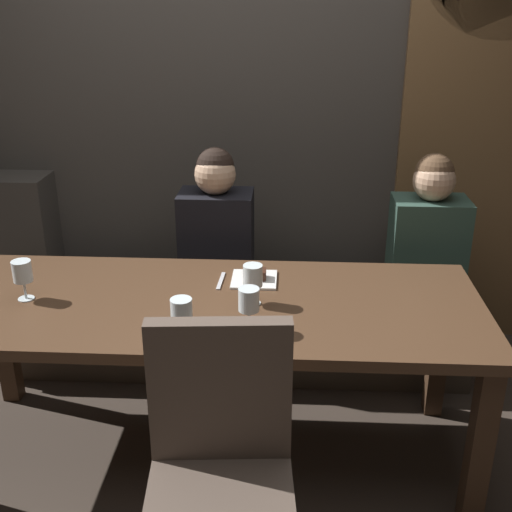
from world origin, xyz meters
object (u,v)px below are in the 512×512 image
object	(u,v)px
chair_near_side	(220,462)
dining_table	(206,320)
diner_redhead	(216,227)
fork_on_table	(221,281)
wine_glass_center_front	(253,277)
wine_glass_near_right	(182,313)
wine_glass_end_left	(22,272)
wine_glass_near_left	(249,302)
diner_bearded	(428,232)
banquette_bench	(226,328)
dessert_plate	(255,278)

from	to	relation	value
chair_near_side	dining_table	bearing A→B (deg)	100.44
diner_redhead	fork_on_table	xyz separation A→B (m)	(0.08, -0.51, -0.06)
wine_glass_center_front	wine_glass_near_right	bearing A→B (deg)	-126.60
diner_redhead	fork_on_table	distance (m)	0.52
wine_glass_end_left	dining_table	bearing A→B (deg)	2.13
dining_table	wine_glass_near_left	xyz separation A→B (m)	(0.19, -0.23, 0.20)
wine_glass_near_left	wine_glass_center_front	bearing A→B (deg)	89.60
diner_bearded	wine_glass_center_front	xyz separation A→B (m)	(-0.81, -0.71, 0.06)
banquette_bench	wine_glass_near_left	xyz separation A→B (m)	(0.19, -0.93, 0.62)
chair_near_side	fork_on_table	distance (m)	0.93
diner_redhead	dessert_plate	world-z (taller)	diner_redhead
wine_glass_end_left	fork_on_table	bearing A→B (deg)	15.35
banquette_bench	chair_near_side	world-z (taller)	chair_near_side
wine_glass_end_left	fork_on_table	distance (m)	0.79
banquette_bench	wine_glass_near_left	size ratio (longest dim) A/B	15.24
dining_table	fork_on_table	world-z (taller)	fork_on_table
banquette_bench	dessert_plate	bearing A→B (deg)	-69.69
chair_near_side	diner_bearded	world-z (taller)	diner_bearded
banquette_bench	wine_glass_near_right	size ratio (longest dim) A/B	15.24
diner_bearded	fork_on_table	size ratio (longest dim) A/B	4.29
dining_table	wine_glass_end_left	bearing A→B (deg)	-177.87
diner_redhead	wine_glass_end_left	bearing A→B (deg)	-133.47
dining_table	dessert_plate	world-z (taller)	dessert_plate
wine_glass_end_left	diner_bearded	bearing A→B (deg)	22.82
chair_near_side	wine_glass_end_left	size ratio (longest dim) A/B	5.98
wine_glass_near_left	wine_glass_near_right	world-z (taller)	same
wine_glass_near_left	wine_glass_center_front	xyz separation A→B (m)	(0.00, 0.21, 0.00)
diner_bearded	fork_on_table	xyz separation A→B (m)	(-0.96, -0.52, -0.05)
chair_near_side	wine_glass_end_left	bearing A→B (deg)	140.71
diner_bearded	fork_on_table	bearing A→B (deg)	-151.81
banquette_bench	fork_on_table	world-z (taller)	fork_on_table
diner_bearded	chair_near_side	bearing A→B (deg)	-121.55
diner_bearded	wine_glass_end_left	distance (m)	1.87
chair_near_side	dessert_plate	bearing A→B (deg)	86.74
wine_glass_near_left	dessert_plate	size ratio (longest dim) A/B	0.86
chair_near_side	wine_glass_near_left	size ratio (longest dim) A/B	5.98
dining_table	chair_near_side	xyz separation A→B (m)	(0.13, -0.72, -0.09)
wine_glass_near_left	wine_glass_end_left	bearing A→B (deg)	167.57
diner_bearded	wine_glass_end_left	size ratio (longest dim) A/B	4.45
wine_glass_end_left	banquette_bench	bearing A→B (deg)	45.43
banquette_bench	diner_bearded	size ratio (longest dim) A/B	3.43
diner_redhead	wine_glass_end_left	distance (m)	0.99
dining_table	chair_near_side	world-z (taller)	chair_near_side
dining_table	wine_glass_center_front	distance (m)	0.28
chair_near_side	diner_redhead	distance (m)	1.44
dining_table	diner_redhead	bearing A→B (deg)	92.82
wine_glass_near_right	diner_redhead	bearing A→B (deg)	89.80
banquette_bench	chair_near_side	bearing A→B (deg)	-84.66
wine_glass_center_front	diner_redhead	bearing A→B (deg)	107.47
dining_table	wine_glass_end_left	world-z (taller)	wine_glass_end_left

